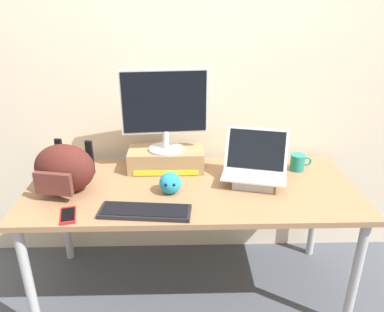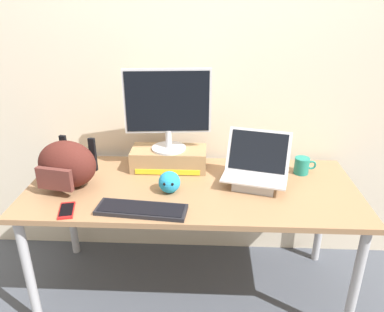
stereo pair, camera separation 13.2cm
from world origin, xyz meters
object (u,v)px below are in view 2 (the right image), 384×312
object	(u,v)px
messenger_backpack	(67,164)
coffee_mug	(302,166)
cell_phone	(67,210)
plush_toy	(169,182)
toner_box_yellow	(169,159)
desktop_monitor	(168,108)
external_keyboard	(141,209)
open_laptop	(255,175)

from	to	relation	value
messenger_backpack	coffee_mug	size ratio (longest dim) A/B	2.83
messenger_backpack	cell_phone	distance (m)	0.30
plush_toy	toner_box_yellow	bearing A→B (deg)	96.21
toner_box_yellow	coffee_mug	distance (m)	0.79
desktop_monitor	coffee_mug	world-z (taller)	desktop_monitor
cell_phone	plush_toy	world-z (taller)	plush_toy
desktop_monitor	external_keyboard	distance (m)	0.62
messenger_backpack	coffee_mug	bearing A→B (deg)	20.45
open_laptop	coffee_mug	bearing A→B (deg)	42.53
desktop_monitor	open_laptop	bearing A→B (deg)	-26.00
messenger_backpack	plush_toy	distance (m)	0.56
external_keyboard	toner_box_yellow	bearing A→B (deg)	85.87
external_keyboard	plush_toy	bearing A→B (deg)	65.31
open_laptop	plush_toy	world-z (taller)	open_laptop
open_laptop	messenger_backpack	bearing A→B (deg)	-162.48
toner_box_yellow	messenger_backpack	size ratio (longest dim) A/B	1.23
desktop_monitor	messenger_backpack	bearing A→B (deg)	-159.39
coffee_mug	cell_phone	world-z (taller)	coffee_mug
desktop_monitor	messenger_backpack	world-z (taller)	desktop_monitor
coffee_mug	cell_phone	bearing A→B (deg)	-158.96
plush_toy	messenger_backpack	bearing A→B (deg)	175.60
toner_box_yellow	open_laptop	size ratio (longest dim) A/B	1.13
toner_box_yellow	external_keyboard	xyz separation A→B (m)	(-0.09, -0.50, -0.05)
open_laptop	plush_toy	bearing A→B (deg)	-153.35
desktop_monitor	open_laptop	distance (m)	0.62
toner_box_yellow	coffee_mug	size ratio (longest dim) A/B	3.49
plush_toy	cell_phone	bearing A→B (deg)	-155.85
open_laptop	messenger_backpack	size ratio (longest dim) A/B	1.09
cell_phone	plush_toy	distance (m)	0.53
cell_phone	toner_box_yellow	bearing A→B (deg)	35.50
external_keyboard	open_laptop	bearing A→B (deg)	33.19
external_keyboard	messenger_backpack	size ratio (longest dim) A/B	1.26
desktop_monitor	coffee_mug	size ratio (longest dim) A/B	3.87
external_keyboard	desktop_monitor	bearing A→B (deg)	85.83
external_keyboard	messenger_backpack	xyz separation A→B (m)	(-0.44, 0.24, 0.12)
desktop_monitor	cell_phone	distance (m)	0.78
desktop_monitor	plush_toy	distance (m)	0.44
toner_box_yellow	messenger_backpack	bearing A→B (deg)	-154.35
messenger_backpack	toner_box_yellow	bearing A→B (deg)	36.73
external_keyboard	plush_toy	world-z (taller)	plush_toy
messenger_backpack	plush_toy	xyz separation A→B (m)	(0.56, -0.04, -0.07)
open_laptop	external_keyboard	world-z (taller)	open_laptop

